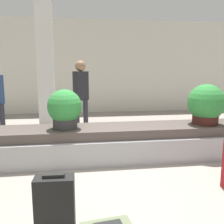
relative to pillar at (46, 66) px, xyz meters
The scene contains 8 objects.
ground_plane 4.54m from the pillar, 71.18° to the right, with size 18.00×18.00×0.00m, color gray.
back_wall 2.42m from the pillar, 55.58° to the left, with size 18.00×0.06×3.20m.
carousel 3.30m from the pillar, 63.06° to the right, with size 6.57×0.89×0.56m.
pillar is the anchor object (origin of this frame).
suitcase_2 4.89m from the pillar, 83.15° to the right, with size 0.36×0.20×0.62m.
potted_plant_0 4.15m from the pillar, 42.21° to the right, with size 0.64×0.64×0.71m.
potted_plant_1 2.89m from the pillar, 77.96° to the right, with size 0.56×0.56×0.65m.
traveler_0 1.50m from the pillar, 50.39° to the right, with size 0.36×0.33×1.72m.
Camera 1 is at (-0.59, -2.79, 1.54)m, focal length 40.00 mm.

